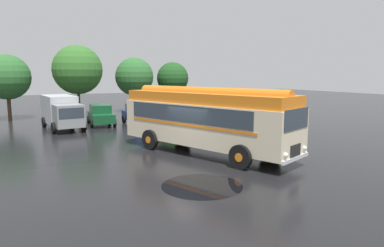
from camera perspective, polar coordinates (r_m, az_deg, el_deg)
ground_plane at (r=17.45m, az=0.41°, el=-5.51°), size 120.00×120.00×0.00m
vintage_bus at (r=17.80m, az=2.27°, el=0.96°), size 5.80×10.31×3.49m
car_near_left at (r=29.03m, az=-14.96°, el=1.43°), size 2.25×4.34×1.66m
car_mid_left at (r=28.92m, az=-8.93°, el=1.59°), size 1.97×4.20×1.66m
box_van at (r=27.96m, az=-20.94°, el=1.98°), size 2.74×5.92×2.50m
tree_left_of_centre at (r=35.18m, az=-28.50°, el=6.85°), size 4.06×4.06×5.91m
tree_centre at (r=35.04m, az=-18.30°, el=8.48°), size 4.72×4.72×6.92m
tree_right_of_centre at (r=37.68m, az=-9.51°, el=7.58°), size 4.09×4.09×5.91m
tree_far_right at (r=39.51m, az=-3.10°, el=7.46°), size 3.61×3.61×5.49m
puddle_patch at (r=13.02m, az=1.67°, el=-10.33°), size 3.06×3.06×0.01m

